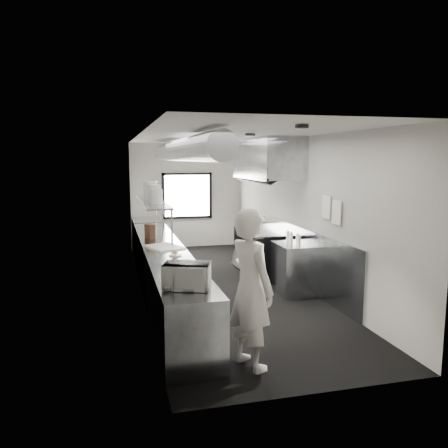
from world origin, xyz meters
TOP-DOWN VIEW (x-y plane):
  - floor at (0.00, 0.00)m, footprint 3.00×8.00m
  - ceiling at (0.00, 0.00)m, footprint 3.00×8.00m
  - wall_back at (0.00, 4.00)m, footprint 3.00×0.02m
  - wall_front at (0.00, -4.00)m, footprint 3.00×0.02m
  - wall_left at (-1.50, 0.00)m, footprint 0.02×8.00m
  - wall_right at (1.50, 0.00)m, footprint 0.02×8.00m
  - wall_cladding at (1.48, 0.30)m, footprint 0.03×5.50m
  - hvac_duct at (-0.70, 0.40)m, footprint 0.40×6.40m
  - service_window at (0.00, 3.96)m, footprint 1.36×0.05m
  - exhaust_hood at (1.10, 0.70)m, footprint 0.81×2.20m
  - prep_counter at (-1.15, -0.50)m, footprint 0.70×6.00m
  - pass_shelf at (-1.19, 1.00)m, footprint 0.45×3.00m
  - range at (1.04, 0.70)m, footprint 0.88×1.60m
  - bottle_station at (1.15, -0.70)m, footprint 0.65×0.80m
  - far_work_table at (-1.15, 3.20)m, footprint 0.70×1.20m
  - notice_sheet_a at (1.47, -1.20)m, footprint 0.02×0.28m
  - notice_sheet_b at (1.47, -1.55)m, footprint 0.02×0.28m
  - line_cook at (-0.49, -3.23)m, footprint 0.67×0.79m
  - microwave at (-1.17, -2.94)m, footprint 0.59×0.51m
  - deli_tub_a at (-1.34, -2.49)m, footprint 0.19×0.19m
  - deli_tub_b at (-1.29, -2.37)m, footprint 0.15×0.15m
  - newspaper at (-1.02, -1.68)m, footprint 0.34×0.41m
  - small_plate at (-1.05, -1.14)m, footprint 0.23×0.23m
  - pastry at (-1.05, -1.14)m, footprint 0.08×0.08m
  - cutting_board at (-1.14, -0.46)m, footprint 0.69×0.77m
  - knife_block at (-1.30, 0.49)m, footprint 0.19×0.27m
  - plate_stack_a at (-1.18, 0.35)m, footprint 0.25×0.25m
  - plate_stack_b at (-1.18, 0.65)m, footprint 0.27×0.27m
  - plate_stack_c at (-1.21, 1.14)m, footprint 0.31×0.31m
  - plate_stack_d at (-1.21, 1.78)m, footprint 0.22×0.22m
  - squeeze_bottle_a at (1.10, -0.97)m, footprint 0.08×0.08m
  - squeeze_bottle_b at (1.14, -0.82)m, footprint 0.08×0.08m
  - squeeze_bottle_c at (1.07, -0.65)m, footprint 0.07×0.07m
  - squeeze_bottle_d at (1.12, -0.57)m, footprint 0.07×0.07m
  - squeeze_bottle_e at (1.14, -0.37)m, footprint 0.07×0.07m

SIDE VIEW (x-z plane):
  - floor at x=0.00m, z-range -0.01..0.01m
  - prep_counter at x=-1.15m, z-range 0.00..0.90m
  - bottle_station at x=1.15m, z-range 0.00..0.90m
  - far_work_table at x=-1.15m, z-range 0.00..0.90m
  - range at x=1.04m, z-range 0.00..0.94m
  - wall_cladding at x=1.48m, z-range 0.00..1.10m
  - newspaper at x=-1.02m, z-range 0.90..0.91m
  - small_plate at x=-1.05m, z-range 0.90..0.92m
  - cutting_board at x=-1.14m, z-range 0.90..0.92m
  - line_cook at x=-0.49m, z-range 0.00..1.85m
  - deli_tub_b at x=-1.29m, z-range 0.90..0.99m
  - deli_tub_a at x=-1.34m, z-range 0.90..1.01m
  - pastry at x=-1.05m, z-range 0.92..1.00m
  - squeeze_bottle_c at x=1.07m, z-range 0.90..1.07m
  - squeeze_bottle_e at x=1.14m, z-range 0.90..1.08m
  - squeeze_bottle_d at x=1.12m, z-range 0.90..1.08m
  - squeeze_bottle_a at x=1.10m, z-range 0.90..1.09m
  - squeeze_bottle_b at x=1.14m, z-range 0.90..1.09m
  - knife_block at x=-1.30m, z-range 0.90..1.17m
  - microwave at x=-1.17m, z-range 0.90..1.20m
  - service_window at x=0.00m, z-range 0.77..2.02m
  - wall_back at x=0.00m, z-range 0.00..2.80m
  - wall_front at x=0.00m, z-range 0.00..2.80m
  - wall_left at x=-1.50m, z-range 0.00..2.80m
  - wall_right at x=1.50m, z-range 0.00..2.80m
  - pass_shelf at x=-1.19m, z-range 1.20..1.88m
  - notice_sheet_b at x=1.47m, z-range 1.36..1.74m
  - notice_sheet_a at x=1.47m, z-range 1.41..1.79m
  - plate_stack_a at x=-1.18m, z-range 1.57..1.84m
  - plate_stack_d at x=-1.21m, z-range 1.57..1.90m
  - plate_stack_b at x=-1.18m, z-range 1.57..1.91m
  - plate_stack_c at x=-1.21m, z-range 1.57..1.95m
  - exhaust_hood at x=1.10m, z-range 1.95..2.83m
  - hvac_duct at x=-0.70m, z-range 2.35..2.75m
  - ceiling at x=0.00m, z-range 2.79..2.80m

